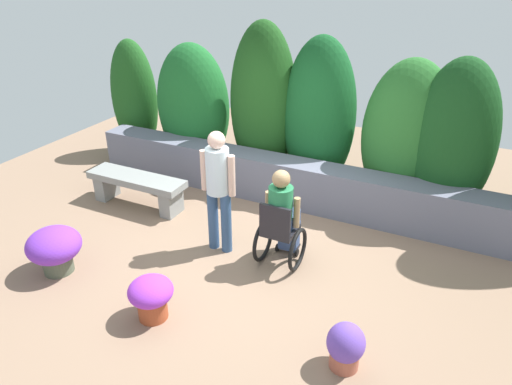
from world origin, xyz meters
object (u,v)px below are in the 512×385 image
object	(u,v)px
person_in_wheelchair	(282,221)
flower_pot_purple_near	(54,248)
stone_bench	(137,186)
flower_pot_terracotta_by_wall	(151,295)
flower_pot_red_accent	(346,346)
person_standing_companion	(218,185)

from	to	relation	value
person_in_wheelchair	flower_pot_purple_near	xyz separation A→B (m)	(-2.44, -1.41, -0.27)
stone_bench	flower_pot_terracotta_by_wall	xyz separation A→B (m)	(1.79, -2.00, -0.04)
flower_pot_purple_near	flower_pot_terracotta_by_wall	world-z (taller)	flower_pot_purple_near
person_in_wheelchair	flower_pot_purple_near	world-z (taller)	person_in_wheelchair
person_in_wheelchair	flower_pot_red_accent	distance (m)	1.85
flower_pot_terracotta_by_wall	person_standing_companion	bearing A→B (deg)	90.23
stone_bench	flower_pot_terracotta_by_wall	world-z (taller)	same
flower_pot_purple_near	flower_pot_red_accent	xyz separation A→B (m)	(3.68, 0.08, -0.09)
person_in_wheelchair	flower_pot_purple_near	size ratio (longest dim) A/B	2.00
flower_pot_terracotta_by_wall	person_in_wheelchair	bearing A→B (deg)	61.50
flower_pot_red_accent	stone_bench	bearing A→B (deg)	155.61
stone_bench	person_in_wheelchair	xyz separation A→B (m)	(2.64, -0.43, 0.28)
flower_pot_purple_near	flower_pot_red_accent	world-z (taller)	flower_pot_purple_near
stone_bench	flower_pot_purple_near	size ratio (longest dim) A/B	2.45
flower_pot_red_accent	person_standing_companion	bearing A→B (deg)	149.07
person_in_wheelchair	flower_pot_terracotta_by_wall	bearing A→B (deg)	-113.35
flower_pot_purple_near	stone_bench	bearing A→B (deg)	96.11
flower_pot_purple_near	person_in_wheelchair	bearing A→B (deg)	29.98
stone_bench	flower_pot_red_accent	world-z (taller)	same
stone_bench	flower_pot_red_accent	bearing A→B (deg)	-32.44
flower_pot_terracotta_by_wall	stone_bench	bearing A→B (deg)	131.70
stone_bench	flower_pot_red_accent	distance (m)	4.26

